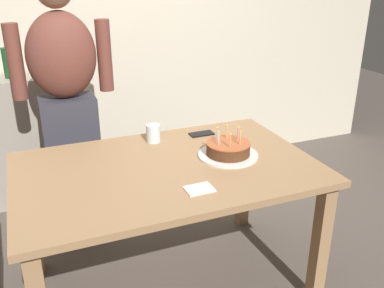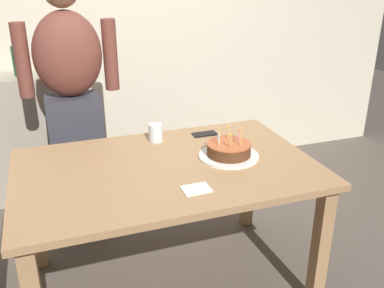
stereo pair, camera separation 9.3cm
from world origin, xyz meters
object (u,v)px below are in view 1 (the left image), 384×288
(water_glass_near, at_px, (153,133))
(person_man_bearded, at_px, (67,105))
(birthday_cake, at_px, (228,150))
(cell_phone, at_px, (202,134))
(napkin_stack, at_px, (199,189))

(water_glass_near, xyz_separation_m, person_man_bearded, (-0.41, 0.47, 0.08))
(birthday_cake, relative_size, water_glass_near, 3.13)
(birthday_cake, relative_size, cell_phone, 2.22)
(birthday_cake, xyz_separation_m, napkin_stack, (-0.29, -0.28, -0.03))
(water_glass_near, height_order, cell_phone, water_glass_near)
(person_man_bearded, bearing_deg, cell_phone, 146.63)
(napkin_stack, bearing_deg, water_glass_near, 91.74)
(water_glass_near, distance_m, person_man_bearded, 0.63)
(water_glass_near, xyz_separation_m, cell_phone, (0.30, -0.00, -0.05))
(birthday_cake, height_order, water_glass_near, birthday_cake)
(cell_phone, height_order, napkin_stack, same)
(napkin_stack, distance_m, person_man_bearded, 1.18)
(birthday_cake, bearing_deg, napkin_stack, -135.20)
(birthday_cake, height_order, napkin_stack, birthday_cake)
(cell_phone, xyz_separation_m, napkin_stack, (-0.28, -0.63, 0.00))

